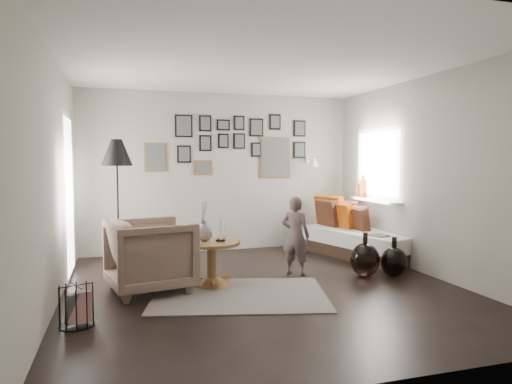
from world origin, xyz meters
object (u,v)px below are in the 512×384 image
object	(u,v)px
armchair	(151,255)
child	(296,236)
magazine_basket	(77,306)
pedestal_table	(212,265)
floor_lamp	(117,158)
daybed	(358,237)
demijohn_large	(365,260)
vase	(204,229)
demijohn_small	(394,262)

from	to	relation	value
armchair	child	bearing A→B (deg)	-95.31
armchair	magazine_basket	size ratio (longest dim) A/B	2.34
pedestal_table	floor_lamp	bearing A→B (deg)	133.52
daybed	armchair	xyz separation A→B (m)	(-3.24, -1.01, 0.12)
magazine_basket	daybed	bearing A→B (deg)	26.47
armchair	floor_lamp	distance (m)	1.65
pedestal_table	demijohn_large	size ratio (longest dim) A/B	1.19
armchair	magazine_basket	distance (m)	1.22
pedestal_table	armchair	bearing A→B (deg)	-177.84
vase	demijohn_large	size ratio (longest dim) A/B	0.85
pedestal_table	armchair	xyz separation A→B (m)	(-0.71, -0.03, 0.17)
demijohn_large	armchair	bearing A→B (deg)	177.09
vase	floor_lamp	bearing A→B (deg)	131.81
floor_lamp	magazine_basket	bearing A→B (deg)	-99.81
vase	demijohn_large	distance (m)	2.12
floor_lamp	armchair	bearing A→B (deg)	-72.85
pedestal_table	floor_lamp	size ratio (longest dim) A/B	0.38
pedestal_table	child	xyz separation A→B (m)	(1.15, 0.18, 0.27)
pedestal_table	magazine_basket	xyz separation A→B (m)	(-1.43, -0.98, -0.06)
pedestal_table	vase	xyz separation A→B (m)	(-0.08, 0.02, 0.43)
vase	daybed	bearing A→B (deg)	20.37
demijohn_large	child	xyz separation A→B (m)	(-0.83, 0.34, 0.30)
vase	floor_lamp	world-z (taller)	floor_lamp
vase	floor_lamp	distance (m)	1.71
daybed	demijohn_large	xyz separation A→B (m)	(-0.55, -1.15, -0.07)
vase	armchair	world-z (taller)	vase
vase	pedestal_table	bearing A→B (deg)	-14.04
daybed	magazine_basket	xyz separation A→B (m)	(-3.96, -1.97, -0.11)
floor_lamp	demijohn_small	size ratio (longest dim) A/B	3.45
vase	armchair	size ratio (longest dim) A/B	0.53
floor_lamp	demijohn_large	distance (m)	3.56
vase	floor_lamp	size ratio (longest dim) A/B	0.27
demijohn_large	child	bearing A→B (deg)	157.76
armchair	demijohn_large	xyz separation A→B (m)	(2.69, -0.14, -0.19)
daybed	demijohn_small	bearing A→B (deg)	-115.67
armchair	demijohn_small	size ratio (longest dim) A/B	1.76
floor_lamp	child	distance (m)	2.62
demijohn_small	magazine_basket	bearing A→B (deg)	-169.47
daybed	demijohn_small	world-z (taller)	daybed
magazine_basket	pedestal_table	bearing A→B (deg)	34.45
daybed	child	distance (m)	1.61
pedestal_table	vase	bearing A→B (deg)	165.96
daybed	magazine_basket	size ratio (longest dim) A/B	5.17
demijohn_large	daybed	bearing A→B (deg)	64.66
pedestal_table	floor_lamp	xyz separation A→B (m)	(-1.07, 1.13, 1.29)
daybed	magazine_basket	distance (m)	4.42
child	magazine_basket	bearing A→B (deg)	65.14
pedestal_table	demijohn_large	xyz separation A→B (m)	(1.98, -0.16, -0.03)
magazine_basket	demijohn_small	bearing A→B (deg)	10.53
daybed	floor_lamp	distance (m)	3.81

